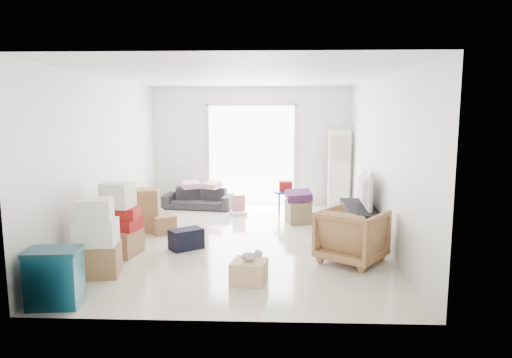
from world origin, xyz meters
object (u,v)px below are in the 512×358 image
object	(u,v)px
storage_bins	(55,278)
ottoman	(298,212)
sofa	(198,195)
armchair	(352,233)
television	(360,202)
wood_crate	(249,271)
kids_table	(286,190)
ac_tower	(339,169)
tv_console	(359,221)

from	to	relation	value
storage_bins	ottoman	bearing A→B (deg)	53.73
sofa	armchair	bearing A→B (deg)	-44.12
television	storage_bins	bearing A→B (deg)	131.69
sofa	wood_crate	size ratio (longest dim) A/B	3.69
kids_table	wood_crate	bearing A→B (deg)	-97.96
wood_crate	television	bearing A→B (deg)	51.59
television	wood_crate	distance (m)	2.93
television	armchair	world-z (taller)	armchair
television	ac_tower	bearing A→B (deg)	4.77
television	kids_table	world-z (taller)	kids_table
armchair	wood_crate	distance (m)	1.68
armchair	ottoman	world-z (taller)	armchair
kids_table	ac_tower	bearing A→B (deg)	22.88
ac_tower	storage_bins	bearing A→B (deg)	-125.77
tv_console	ottoman	bearing A→B (deg)	139.53
tv_console	storage_bins	size ratio (longest dim) A/B	2.39
sofa	storage_bins	xyz separation A→B (m)	(-0.74, -5.19, 0.03)
ac_tower	television	xyz separation A→B (m)	(0.05, -2.28, -0.29)
tv_console	ottoman	size ratio (longest dim) A/B	3.60
sofa	ottoman	xyz separation A→B (m)	(2.14, -1.26, -0.08)
television	armchair	distance (m)	1.49
armchair	ottoman	bearing A→B (deg)	-38.11
armchair	kids_table	distance (m)	3.32
ottoman	wood_crate	size ratio (longest dim) A/B	1.04
wood_crate	tv_console	bearing A→B (deg)	51.59
sofa	kids_table	xyz separation A→B (m)	(1.92, -0.35, 0.19)
tv_console	wood_crate	size ratio (longest dim) A/B	3.74
ottoman	kids_table	bearing A→B (deg)	103.58
ottoman	tv_console	bearing A→B (deg)	-40.47
ac_tower	sofa	size ratio (longest dim) A/B	1.15
television	sofa	bearing A→B (deg)	59.56
kids_table	storage_bins	bearing A→B (deg)	-118.82
ac_tower	storage_bins	distance (m)	6.61
armchair	ottoman	xyz separation A→B (m)	(-0.64, 2.30, -0.21)
sofa	ottoman	size ratio (longest dim) A/B	3.55
tv_console	kids_table	distance (m)	2.18
ottoman	ac_tower	bearing A→B (deg)	55.66
sofa	armchair	size ratio (longest dim) A/B	1.80
storage_bins	wood_crate	xyz separation A→B (m)	(2.10, 0.80, -0.19)
storage_bins	armchair	bearing A→B (deg)	24.88
sofa	ottoman	bearing A→B (deg)	-22.67
television	wood_crate	xyz separation A→B (m)	(-1.80, -2.27, -0.45)
television	wood_crate	world-z (taller)	television
kids_table	ottoman	bearing A→B (deg)	-76.42
armchair	ottoman	size ratio (longest dim) A/B	1.97
armchair	television	bearing A→B (deg)	-68.30
ac_tower	armchair	size ratio (longest dim) A/B	2.06
ac_tower	kids_table	world-z (taller)	ac_tower
tv_console	ottoman	distance (m)	1.33
ac_tower	ottoman	world-z (taller)	ac_tower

